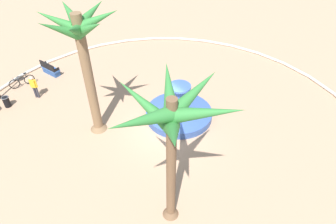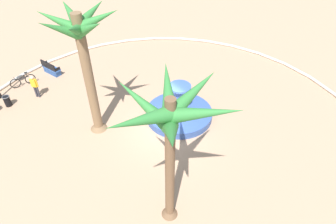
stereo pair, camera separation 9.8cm
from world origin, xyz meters
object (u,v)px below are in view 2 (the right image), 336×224
(person_cyclist_helmet, at_px, (35,85))
(palm_tree_by_curb, at_px, (170,125))
(fountain, at_px, (179,113))
(bicycle_red_frame, at_px, (23,81))
(palm_tree_near_fountain, at_px, (82,47))
(bench_east, at_px, (51,69))
(trash_bin, at_px, (7,101))

(person_cyclist_helmet, bearing_deg, palm_tree_by_curb, 97.18)
(fountain, bearing_deg, palm_tree_by_curb, 46.49)
(bicycle_red_frame, relative_size, person_cyclist_helmet, 1.07)
(palm_tree_near_fountain, xyz_separation_m, palm_tree_by_curb, (0.16, 6.86, -0.02))
(palm_tree_by_curb, distance_m, bench_east, 15.28)
(trash_bin, relative_size, person_cyclist_helmet, 0.45)
(bench_east, xyz_separation_m, person_cyclist_helmet, (1.84, 2.29, 0.55))
(bicycle_red_frame, bearing_deg, person_cyclist_helmet, 99.03)
(fountain, xyz_separation_m, palm_tree_by_curb, (4.52, 4.76, 4.87))
(palm_tree_near_fountain, xyz_separation_m, trash_bin, (3.52, -5.54, -4.82))
(palm_tree_near_fountain, bearing_deg, palm_tree_by_curb, 88.63)
(fountain, height_order, trash_bin, fountain)
(palm_tree_near_fountain, relative_size, palm_tree_by_curb, 1.08)
(palm_tree_near_fountain, distance_m, palm_tree_by_curb, 6.86)
(fountain, relative_size, person_cyclist_helmet, 2.50)
(palm_tree_by_curb, bearing_deg, bicycle_red_frame, -82.56)
(palm_tree_near_fountain, distance_m, bicycle_red_frame, 8.98)
(bench_east, relative_size, bicycle_red_frame, 0.97)
(palm_tree_by_curb, relative_size, bicycle_red_frame, 3.81)
(palm_tree_near_fountain, height_order, bench_east, palm_tree_near_fountain)
(fountain, relative_size, trash_bin, 5.51)
(bicycle_red_frame, height_order, person_cyclist_helmet, person_cyclist_helmet)
(palm_tree_by_curb, bearing_deg, trash_bin, -74.83)
(trash_bin, height_order, person_cyclist_helmet, person_cyclist_helmet)
(bench_east, bearing_deg, fountain, 113.46)
(fountain, relative_size, palm_tree_near_fountain, 0.57)
(palm_tree_near_fountain, height_order, person_cyclist_helmet, palm_tree_near_fountain)
(palm_tree_by_curb, xyz_separation_m, person_cyclist_helmet, (1.54, -12.20, -4.29))
(palm_tree_near_fountain, xyz_separation_m, person_cyclist_helmet, (1.70, -5.34, -4.31))
(bench_east, distance_m, bicycle_red_frame, 2.18)
(fountain, relative_size, bench_east, 2.40)
(palm_tree_near_fountain, bearing_deg, trash_bin, -57.54)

